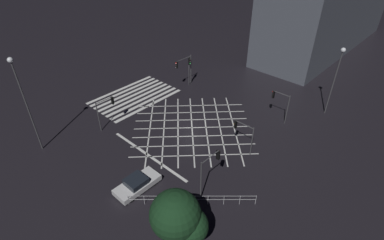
{
  "coord_description": "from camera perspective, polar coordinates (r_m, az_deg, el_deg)",
  "views": [
    {
      "loc": [
        20.8,
        19.19,
        20.47
      ],
      "look_at": [
        0.0,
        0.0,
        1.09
      ],
      "focal_mm": 28.0,
      "sensor_mm": 36.0,
      "label": 1
    }
  ],
  "objects": [
    {
      "name": "road_markings",
      "position": [
        38.64,
        -7.27,
        2.11
      ],
      "size": [
        16.58,
        22.35,
        0.01
      ],
      "color": "silver",
      "rests_on": "ground_plane"
    },
    {
      "name": "street_tree_far",
      "position": [
        20.57,
        -3.2,
        -17.6
      ],
      "size": [
        3.46,
        3.46,
        6.03
      ],
      "color": "#473323",
      "rests_on": "ground_plane"
    },
    {
      "name": "traffic_light_sw_cross",
      "position": [
        42.65,
        -0.51,
        10.26
      ],
      "size": [
        0.36,
        0.39,
        4.24
      ],
      "rotation": [
        0.0,
        0.0,
        1.57
      ],
      "color": "#424244",
      "rests_on": "ground_plane"
    },
    {
      "name": "traffic_light_se_main",
      "position": [
        35.05,
        -15.96,
        2.54
      ],
      "size": [
        2.36,
        0.36,
        3.72
      ],
      "rotation": [
        0.0,
        0.0,
        3.14
      ],
      "color": "#424244",
      "rests_on": "ground_plane"
    },
    {
      "name": "street_tree_near",
      "position": [
        21.1,
        -0.44,
        -19.57
      ],
      "size": [
        2.55,
        2.55,
        4.72
      ],
      "color": "#473323",
      "rests_on": "ground_plane"
    },
    {
      "name": "traffic_light_sw_main",
      "position": [
        42.08,
        -1.66,
        10.28
      ],
      "size": [
        3.08,
        0.36,
        4.43
      ],
      "color": "#424244",
      "rests_on": "ground_plane"
    },
    {
      "name": "traffic_light_median_north",
      "position": [
        30.75,
        9.52,
        -1.9
      ],
      "size": [
        0.36,
        2.38,
        3.42
      ],
      "rotation": [
        0.0,
        0.0,
        -1.57
      ],
      "color": "#424244",
      "rests_on": "ground_plane"
    },
    {
      "name": "street_lamp_west",
      "position": [
        38.43,
        26.05,
        8.92
      ],
      "size": [
        0.54,
        0.54,
        8.5
      ],
      "color": "#424244",
      "rests_on": "ground_plane"
    },
    {
      "name": "street_lamp_east",
      "position": [
        32.17,
        -29.74,
        4.89
      ],
      "size": [
        0.51,
        0.51,
        10.29
      ],
      "color": "#424244",
      "rests_on": "ground_plane"
    },
    {
      "name": "traffic_light_nw_cross",
      "position": [
        36.29,
        16.3,
        3.71
      ],
      "size": [
        0.36,
        2.29,
        3.78
      ],
      "rotation": [
        0.0,
        0.0,
        -1.57
      ],
      "color": "#424244",
      "rests_on": "ground_plane"
    },
    {
      "name": "ground_plane",
      "position": [
        34.93,
        0.0,
        -1.47
      ],
      "size": [
        200.0,
        200.0,
        0.0
      ],
      "primitive_type": "plane",
      "color": "black"
    },
    {
      "name": "waiting_car",
      "position": [
        27.86,
        -10.42,
        -11.87
      ],
      "size": [
        4.27,
        1.85,
        1.26
      ],
      "rotation": [
        0.0,
        0.0,
        3.14
      ],
      "color": "silver",
      "rests_on": "ground_plane"
    },
    {
      "name": "traffic_light_ne_main",
      "position": [
        25.46,
        3.59,
        -8.59
      ],
      "size": [
        2.47,
        0.36,
        4.27
      ],
      "rotation": [
        0.0,
        0.0,
        3.14
      ],
      "color": "#424244",
      "rests_on": "ground_plane"
    },
    {
      "name": "pedestrian_railing",
      "position": [
        26.16,
        0.0,
        -14.79
      ],
      "size": [
        7.4,
        8.01,
        1.05
      ],
      "rotation": [
        0.0,
        0.0,
        2.32
      ],
      "color": "#B7B7BC",
      "rests_on": "ground_plane"
    }
  ]
}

